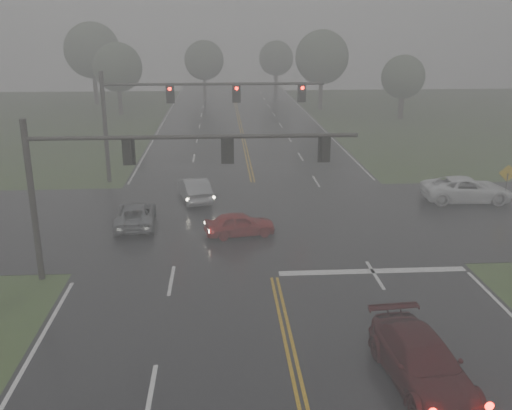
{
  "coord_description": "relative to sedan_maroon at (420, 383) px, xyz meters",
  "views": [
    {
      "loc": [
        -2.26,
        -8.84,
        10.62
      ],
      "look_at": [
        -0.68,
        16.0,
        2.76
      ],
      "focal_mm": 40.0,
      "sensor_mm": 36.0,
      "label": 1
    }
  ],
  "objects": [
    {
      "name": "main_road",
      "position": [
        -3.79,
        13.97,
        0.0
      ],
      "size": [
        18.0,
        160.0,
        0.02
      ],
      "primitive_type": "cube",
      "color": "black",
      "rests_on": "ground"
    },
    {
      "name": "cross_street",
      "position": [
        -3.79,
        15.97,
        0.0
      ],
      "size": [
        120.0,
        14.0,
        0.02
      ],
      "primitive_type": "cube",
      "color": "black",
      "rests_on": "ground"
    },
    {
      "name": "stop_bar",
      "position": [
        0.71,
        8.37,
        0.0
      ],
      "size": [
        8.5,
        0.5,
        0.01
      ],
      "primitive_type": "cube",
      "color": "silver",
      "rests_on": "ground"
    },
    {
      "name": "sedan_maroon",
      "position": [
        0.0,
        0.0,
        0.0
      ],
      "size": [
        2.54,
        5.31,
        1.49
      ],
      "primitive_type": "imported",
      "rotation": [
        0.0,
        0.0,
        0.09
      ],
      "color": "#3C0A0D",
      "rests_on": "ground"
    },
    {
      "name": "sedan_red",
      "position": [
        -5.11,
        13.41,
        0.0
      ],
      "size": [
        3.89,
        2.11,
        1.26
      ],
      "primitive_type": "imported",
      "rotation": [
        0.0,
        0.0,
        1.75
      ],
      "color": "maroon",
      "rests_on": "ground"
    },
    {
      "name": "sedan_silver",
      "position": [
        -7.74,
        19.97,
        0.0
      ],
      "size": [
        2.47,
        4.67,
        1.46
      ],
      "primitive_type": "imported",
      "rotation": [
        0.0,
        0.0,
        3.36
      ],
      "color": "gray",
      "rests_on": "ground"
    },
    {
      "name": "car_grey",
      "position": [
        -10.81,
        15.3,
        0.0
      ],
      "size": [
        2.39,
        4.66,
        1.26
      ],
      "primitive_type": "imported",
      "rotation": [
        0.0,
        0.0,
        3.21
      ],
      "color": "slate",
      "rests_on": "ground"
    },
    {
      "name": "pickup_white",
      "position": [
        9.37,
        18.63,
        0.0
      ],
      "size": [
        5.67,
        2.81,
        1.54
      ],
      "primitive_type": "imported",
      "rotation": [
        0.0,
        0.0,
        1.53
      ],
      "color": "white",
      "rests_on": "ground"
    },
    {
      "name": "signal_gantry_near",
      "position": [
        -9.66,
        8.59,
        4.98
      ],
      "size": [
        13.86,
        0.31,
        7.04
      ],
      "color": "black",
      "rests_on": "ground"
    },
    {
      "name": "signal_gantry_far",
      "position": [
        -9.15,
        24.95,
        5.46
      ],
      "size": [
        15.36,
        0.39,
        7.7
      ],
      "color": "black",
      "rests_on": "ground"
    },
    {
      "name": "sign_diamond_east",
      "position": [
        11.38,
        17.68,
        1.74
      ],
      "size": [
        1.07,
        0.2,
        2.58
      ],
      "rotation": [
        0.0,
        0.0,
        -0.15
      ],
      "color": "black",
      "rests_on": "ground"
    },
    {
      "name": "tree_nw_a",
      "position": [
        -18.36,
        57.26,
        5.75
      ],
      "size": [
        5.95,
        5.95,
        8.74
      ],
      "color": "#2D221D",
      "rests_on": "ground"
    },
    {
      "name": "tree_ne_a",
      "position": [
        7.28,
        60.42,
        6.7
      ],
      "size": [
        6.94,
        6.94,
        10.19
      ],
      "color": "#2D221D",
      "rests_on": "ground"
    },
    {
      "name": "tree_n_mid",
      "position": [
        -8.23,
        72.85,
        5.67
      ],
      "size": [
        5.87,
        5.87,
        8.63
      ],
      "color": "#2D221D",
      "rests_on": "ground"
    },
    {
      "name": "tree_e_near",
      "position": [
        15.41,
        51.75,
        4.88
      ],
      "size": [
        5.06,
        5.06,
        7.44
      ],
      "color": "#2D221D",
      "rests_on": "ground"
    },
    {
      "name": "tree_nw_b",
      "position": [
        -23.36,
        67.37,
        7.36
      ],
      "size": [
        7.61,
        7.61,
        11.18
      ],
      "color": "#2D221D",
      "rests_on": "ground"
    },
    {
      "name": "tree_n_far",
      "position": [
        3.38,
        81.09,
        5.47
      ],
      "size": [
        5.68,
        5.68,
        8.34
      ],
      "color": "#2D221D",
      "rests_on": "ground"
    }
  ]
}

